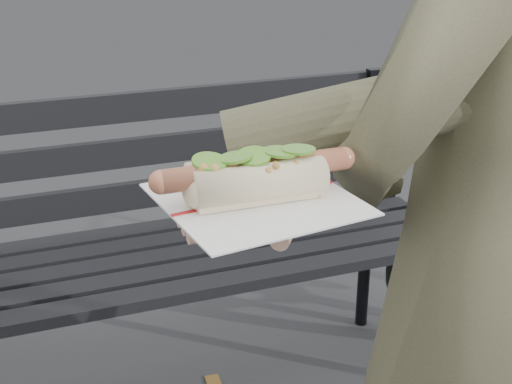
% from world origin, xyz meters
% --- Properties ---
extents(park_bench, '(1.50, 0.44, 0.88)m').
position_xyz_m(park_bench, '(0.05, 0.99, 0.52)').
color(park_bench, black).
rests_on(park_bench, ground).
extents(person, '(0.73, 0.62, 1.70)m').
position_xyz_m(person, '(0.31, 0.02, 0.85)').
color(person, '#4C4B33').
rests_on(person, ground).
extents(held_hotdog, '(0.63, 0.32, 0.20)m').
position_xyz_m(held_hotdog, '(0.11, -0.03, 1.11)').
color(held_hotdog, '#4C4B33').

